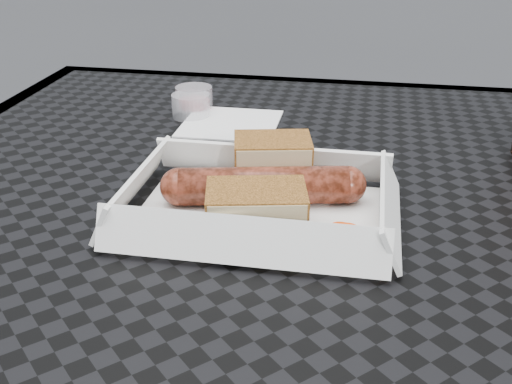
# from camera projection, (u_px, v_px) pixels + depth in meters

# --- Properties ---
(patio_table) EXTENTS (0.80, 0.80, 0.74)m
(patio_table) POSITION_uv_depth(u_px,v_px,m) (256.00, 244.00, 0.70)
(patio_table) COLOR black
(patio_table) RESTS_ON ground
(food_tray) EXTENTS (0.22, 0.15, 0.00)m
(food_tray) POSITION_uv_depth(u_px,v_px,m) (258.00, 215.00, 0.59)
(food_tray) COLOR white
(food_tray) RESTS_ON patio_table
(bratwurst) EXTENTS (0.19, 0.07, 0.04)m
(bratwurst) POSITION_uv_depth(u_px,v_px,m) (264.00, 186.00, 0.60)
(bratwurst) COLOR maroon
(bratwurst) RESTS_ON food_tray
(bread_near) EXTENTS (0.09, 0.07, 0.05)m
(bread_near) POSITION_uv_depth(u_px,v_px,m) (272.00, 161.00, 0.64)
(bread_near) COLOR #925924
(bread_near) RESTS_ON food_tray
(bread_far) EXTENTS (0.09, 0.07, 0.04)m
(bread_far) POSITION_uv_depth(u_px,v_px,m) (256.00, 212.00, 0.54)
(bread_far) COLOR #925924
(bread_far) RESTS_ON food_tray
(veg_garnish) EXTENTS (0.03, 0.03, 0.00)m
(veg_garnish) POSITION_uv_depth(u_px,v_px,m) (333.00, 238.00, 0.54)
(veg_garnish) COLOR #FB480A
(veg_garnish) RESTS_ON food_tray
(napkin) EXTENTS (0.12, 0.12, 0.00)m
(napkin) POSITION_uv_depth(u_px,v_px,m) (231.00, 123.00, 0.82)
(napkin) COLOR white
(napkin) RESTS_ON patio_table
(condiment_cup_sauce) EXTENTS (0.05, 0.05, 0.03)m
(condiment_cup_sauce) POSITION_uv_depth(u_px,v_px,m) (194.00, 98.00, 0.87)
(condiment_cup_sauce) COLOR maroon
(condiment_cup_sauce) RESTS_ON patio_table
(condiment_cup_empty) EXTENTS (0.05, 0.05, 0.03)m
(condiment_cup_empty) POSITION_uv_depth(u_px,v_px,m) (191.00, 106.00, 0.84)
(condiment_cup_empty) COLOR silver
(condiment_cup_empty) RESTS_ON patio_table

